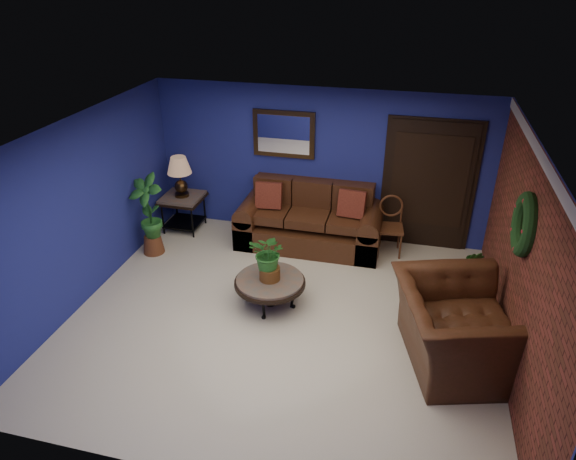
% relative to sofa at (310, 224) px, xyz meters
% --- Properties ---
extents(floor, '(5.50, 5.50, 0.00)m').
position_rel_sofa_xyz_m(floor, '(0.06, -2.09, -0.34)').
color(floor, beige).
rests_on(floor, ground).
extents(wall_back, '(5.50, 0.04, 2.50)m').
position_rel_sofa_xyz_m(wall_back, '(0.06, 0.41, 0.91)').
color(wall_back, navy).
rests_on(wall_back, ground).
extents(wall_left, '(0.04, 5.00, 2.50)m').
position_rel_sofa_xyz_m(wall_left, '(-2.69, -2.09, 0.91)').
color(wall_left, navy).
rests_on(wall_left, ground).
extents(wall_right_brick, '(0.04, 5.00, 2.50)m').
position_rel_sofa_xyz_m(wall_right_brick, '(2.81, -2.09, 0.91)').
color(wall_right_brick, maroon).
rests_on(wall_right_brick, ground).
extents(ceiling, '(5.50, 5.00, 0.02)m').
position_rel_sofa_xyz_m(ceiling, '(0.06, -2.09, 2.16)').
color(ceiling, silver).
rests_on(ceiling, wall_back).
extents(crown_molding, '(0.03, 5.00, 0.14)m').
position_rel_sofa_xyz_m(crown_molding, '(2.78, -2.09, 2.09)').
color(crown_molding, white).
rests_on(crown_molding, wall_right_brick).
extents(wall_mirror, '(1.02, 0.06, 0.77)m').
position_rel_sofa_xyz_m(wall_mirror, '(-0.54, 0.37, 1.38)').
color(wall_mirror, '#3D2914').
rests_on(wall_mirror, wall_back).
extents(closet_door, '(1.44, 0.06, 2.18)m').
position_rel_sofa_xyz_m(closet_door, '(1.81, 0.38, 0.71)').
color(closet_door, black).
rests_on(closet_door, wall_back).
extents(wreath, '(0.16, 0.72, 0.72)m').
position_rel_sofa_xyz_m(wreath, '(2.75, -2.04, 1.36)').
color(wreath, black).
rests_on(wreath, wall_right_brick).
extents(sofa, '(2.32, 1.00, 1.04)m').
position_rel_sofa_xyz_m(sofa, '(0.00, 0.00, 0.00)').
color(sofa, '#401E12').
rests_on(sofa, ground).
extents(coffee_table, '(0.97, 0.97, 0.41)m').
position_rel_sofa_xyz_m(coffee_table, '(-0.17, -1.85, 0.01)').
color(coffee_table, '#514C46').
rests_on(coffee_table, ground).
extents(end_table, '(0.69, 0.69, 0.63)m').
position_rel_sofa_xyz_m(end_table, '(-2.24, -0.04, 0.14)').
color(end_table, '#514C46').
rests_on(end_table, ground).
extents(table_lamp, '(0.41, 0.41, 0.68)m').
position_rel_sofa_xyz_m(table_lamp, '(-2.24, -0.04, 0.72)').
color(table_lamp, '#3D2914').
rests_on(table_lamp, end_table).
extents(side_chair, '(0.45, 0.45, 0.95)m').
position_rel_sofa_xyz_m(side_chair, '(1.29, 0.03, 0.19)').
color(side_chair, '#5B2E1A').
rests_on(side_chair, ground).
extents(armchair, '(1.65, 1.78, 0.96)m').
position_rel_sofa_xyz_m(armchair, '(2.21, -2.41, 0.14)').
color(armchair, '#401E12').
rests_on(armchair, ground).
extents(coffee_plant, '(0.59, 0.54, 0.68)m').
position_rel_sofa_xyz_m(coffee_plant, '(-0.17, -1.85, 0.44)').
color(coffee_plant, brown).
rests_on(coffee_plant, coffee_table).
extents(floor_plant, '(0.39, 0.33, 0.80)m').
position_rel_sofa_xyz_m(floor_plant, '(2.41, -1.06, 0.07)').
color(floor_plant, brown).
rests_on(floor_plant, ground).
extents(tall_plant, '(0.66, 0.53, 1.34)m').
position_rel_sofa_xyz_m(tall_plant, '(-2.39, -0.93, 0.37)').
color(tall_plant, brown).
rests_on(tall_plant, ground).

